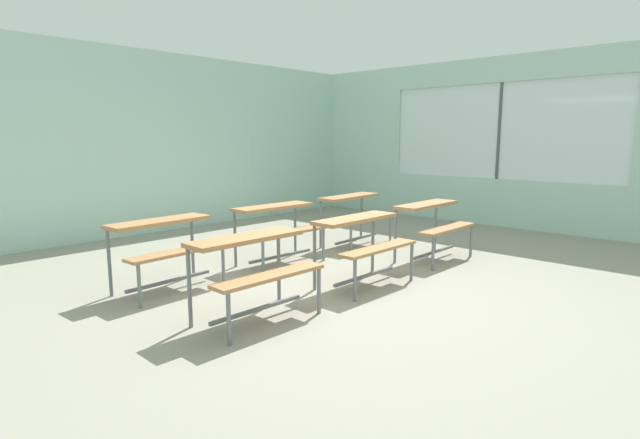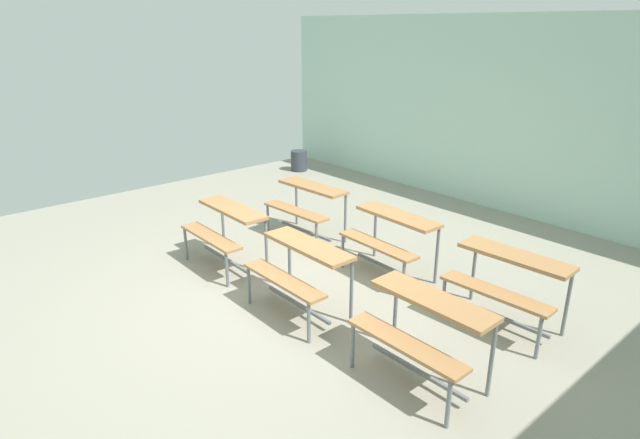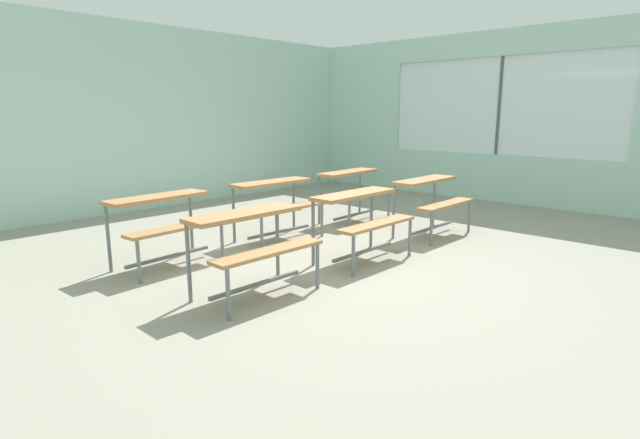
{
  "view_description": "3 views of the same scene",
  "coord_description": "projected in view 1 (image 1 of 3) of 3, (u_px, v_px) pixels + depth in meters",
  "views": [
    {
      "loc": [
        -3.8,
        -3.3,
        1.6
      ],
      "look_at": [
        0.41,
        0.62,
        0.65
      ],
      "focal_mm": 28.0,
      "sensor_mm": 36.0,
      "label": 1
    },
    {
      "loc": [
        4.2,
        -3.11,
        2.83
      ],
      "look_at": [
        -0.11,
        0.67,
        0.72
      ],
      "focal_mm": 29.81,
      "sensor_mm": 36.0,
      "label": 2
    },
    {
      "loc": [
        -3.8,
        -3.3,
        1.6
      ],
      "look_at": [
        0.06,
        0.26,
        0.47
      ],
      "focal_mm": 28.0,
      "sensor_mm": 36.0,
      "label": 3
    }
  ],
  "objects": [
    {
      "name": "ground",
      "position": [
        336.0,
        294.0,
        5.23
      ],
      "size": [
        10.0,
        9.0,
        0.05
      ],
      "primitive_type": "cube",
      "color": "gray"
    },
    {
      "name": "desk_bench_r1c2",
      "position": [
        355.0,
        208.0,
        7.4
      ],
      "size": [
        1.12,
        0.63,
        0.74
      ],
      "rotation": [
        0.0,
        0.0,
        0.04
      ],
      "color": "#A87547",
      "rests_on": "ground"
    },
    {
      "name": "desk_bench_r0c1",
      "position": [
        363.0,
        234.0,
        5.39
      ],
      "size": [
        1.11,
        0.6,
        0.74
      ],
      "rotation": [
        0.0,
        0.0,
        -0.01
      ],
      "color": "#A87547",
      "rests_on": "ground"
    },
    {
      "name": "wall_back",
      "position": [
        126.0,
        143.0,
        8.0
      ],
      "size": [
        10.0,
        0.12,
        3.0
      ],
      "primitive_type": "cube",
      "color": "silver",
      "rests_on": "ground"
    },
    {
      "name": "desk_bench_r1c0",
      "position": [
        166.0,
        238.0,
        5.2
      ],
      "size": [
        1.13,
        0.64,
        0.74
      ],
      "rotation": [
        0.0,
        0.0,
        0.05
      ],
      "color": "#A87547",
      "rests_on": "ground"
    },
    {
      "name": "wall_right",
      "position": [
        535.0,
        146.0,
        8.51
      ],
      "size": [
        0.12,
        9.0,
        3.0
      ],
      "color": "silver",
      "rests_on": "ground"
    },
    {
      "name": "desk_bench_r0c0",
      "position": [
        254.0,
        258.0,
        4.34
      ],
      "size": [
        1.11,
        0.61,
        0.74
      ],
      "rotation": [
        0.0,
        0.0,
        -0.02
      ],
      "color": "#A87547",
      "rests_on": "ground"
    },
    {
      "name": "desk_bench_r1c1",
      "position": [
        279.0,
        220.0,
        6.31
      ],
      "size": [
        1.12,
        0.63,
        0.74
      ],
      "rotation": [
        0.0,
        0.0,
        -0.04
      ],
      "color": "#A87547",
      "rests_on": "ground"
    },
    {
      "name": "desk_bench_r0c2",
      "position": [
        433.0,
        217.0,
        6.52
      ],
      "size": [
        1.1,
        0.59,
        0.74
      ],
      "rotation": [
        0.0,
        0.0,
        0.0
      ],
      "color": "#A87547",
      "rests_on": "ground"
    }
  ]
}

